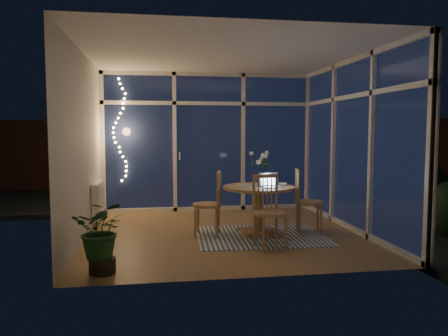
{
  "coord_description": "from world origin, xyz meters",
  "views": [
    {
      "loc": [
        -1.01,
        -6.28,
        1.5
      ],
      "look_at": [
        0.02,
        0.25,
        0.95
      ],
      "focal_mm": 35.0,
      "sensor_mm": 36.0,
      "label": 1
    }
  ],
  "objects_px": {
    "chair_left": "(207,203)",
    "flower_vase": "(259,176)",
    "chair_right": "(309,201)",
    "laptop": "(272,180)",
    "potted_plant": "(102,238)",
    "dining_table": "(259,210)",
    "chair_front": "(270,211)"
  },
  "relations": [
    {
      "from": "chair_left",
      "to": "flower_vase",
      "type": "distance_m",
      "value": 0.97
    },
    {
      "from": "chair_right",
      "to": "laptop",
      "type": "bearing_deg",
      "value": 112.27
    },
    {
      "from": "chair_left",
      "to": "flower_vase",
      "type": "relative_size",
      "value": 4.52
    },
    {
      "from": "flower_vase",
      "to": "potted_plant",
      "type": "height_order",
      "value": "flower_vase"
    },
    {
      "from": "dining_table",
      "to": "laptop",
      "type": "distance_m",
      "value": 0.51
    },
    {
      "from": "dining_table",
      "to": "chair_right",
      "type": "relative_size",
      "value": 1.08
    },
    {
      "from": "chair_right",
      "to": "potted_plant",
      "type": "height_order",
      "value": "chair_right"
    },
    {
      "from": "dining_table",
      "to": "laptop",
      "type": "relative_size",
      "value": 3.52
    },
    {
      "from": "chair_left",
      "to": "chair_front",
      "type": "distance_m",
      "value": 1.07
    },
    {
      "from": "chair_front",
      "to": "chair_left",
      "type": "bearing_deg",
      "value": 124.44
    },
    {
      "from": "laptop",
      "to": "flower_vase",
      "type": "xyz_separation_m",
      "value": [
        -0.07,
        0.5,
        -0.0
      ]
    },
    {
      "from": "dining_table",
      "to": "chair_right",
      "type": "bearing_deg",
      "value": -3.13
    },
    {
      "from": "dining_table",
      "to": "chair_front",
      "type": "xyz_separation_m",
      "value": [
        -0.03,
        -0.75,
        0.12
      ]
    },
    {
      "from": "laptop",
      "to": "dining_table",
      "type": "bearing_deg",
      "value": 125.85
    },
    {
      "from": "chair_left",
      "to": "chair_right",
      "type": "relative_size",
      "value": 0.98
    },
    {
      "from": "chair_front",
      "to": "flower_vase",
      "type": "height_order",
      "value": "chair_front"
    },
    {
      "from": "laptop",
      "to": "flower_vase",
      "type": "relative_size",
      "value": 1.41
    },
    {
      "from": "potted_plant",
      "to": "flower_vase",
      "type": "bearing_deg",
      "value": 40.2
    },
    {
      "from": "dining_table",
      "to": "laptop",
      "type": "xyz_separation_m",
      "value": [
        0.16,
        -0.15,
        0.46
      ]
    },
    {
      "from": "laptop",
      "to": "potted_plant",
      "type": "height_order",
      "value": "laptop"
    },
    {
      "from": "dining_table",
      "to": "flower_vase",
      "type": "xyz_separation_m",
      "value": [
        0.09,
        0.36,
        0.46
      ]
    },
    {
      "from": "flower_vase",
      "to": "chair_right",
      "type": "bearing_deg",
      "value": -31.2
    },
    {
      "from": "dining_table",
      "to": "flower_vase",
      "type": "bearing_deg",
      "value": 75.1
    },
    {
      "from": "chair_left",
      "to": "potted_plant",
      "type": "height_order",
      "value": "chair_left"
    },
    {
      "from": "chair_right",
      "to": "flower_vase",
      "type": "height_order",
      "value": "chair_right"
    },
    {
      "from": "chair_front",
      "to": "laptop",
      "type": "bearing_deg",
      "value": 64.39
    },
    {
      "from": "chair_left",
      "to": "chair_front",
      "type": "height_order",
      "value": "chair_front"
    },
    {
      "from": "chair_front",
      "to": "flower_vase",
      "type": "relative_size",
      "value": 4.55
    },
    {
      "from": "chair_left",
      "to": "laptop",
      "type": "distance_m",
      "value": 0.99
    },
    {
      "from": "dining_table",
      "to": "potted_plant",
      "type": "relative_size",
      "value": 1.37
    },
    {
      "from": "chair_right",
      "to": "flower_vase",
      "type": "distance_m",
      "value": 0.83
    },
    {
      "from": "flower_vase",
      "to": "dining_table",
      "type": "bearing_deg",
      "value": -104.9
    }
  ]
}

